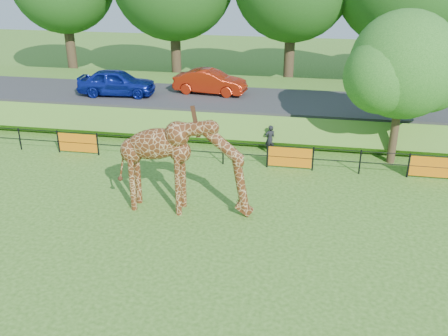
{
  "coord_description": "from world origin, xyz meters",
  "views": [
    {
      "loc": [
        3.81,
        -12.49,
        8.88
      ],
      "look_at": [
        0.96,
        3.04,
        2.0
      ],
      "focal_mm": 40.0,
      "sensor_mm": 36.0,
      "label": 1
    }
  ],
  "objects_px": {
    "giraffe": "(184,166)",
    "car_blue": "(117,82)",
    "tree_east": "(406,69)",
    "car_red": "(210,82)",
    "visitor": "(270,139)"
  },
  "relations": [
    {
      "from": "visitor",
      "to": "tree_east",
      "type": "distance_m",
      "value": 6.71
    },
    {
      "from": "giraffe",
      "to": "tree_east",
      "type": "relative_size",
      "value": 0.75
    },
    {
      "from": "car_blue",
      "to": "car_red",
      "type": "bearing_deg",
      "value": -80.2
    },
    {
      "from": "giraffe",
      "to": "car_red",
      "type": "height_order",
      "value": "giraffe"
    },
    {
      "from": "giraffe",
      "to": "car_blue",
      "type": "xyz_separation_m",
      "value": [
        -6.49,
        10.03,
        0.35
      ]
    },
    {
      "from": "tree_east",
      "to": "visitor",
      "type": "bearing_deg",
      "value": 178.23
    },
    {
      "from": "giraffe",
      "to": "car_blue",
      "type": "bearing_deg",
      "value": 123.83
    },
    {
      "from": "giraffe",
      "to": "car_red",
      "type": "bearing_deg",
      "value": 98.07
    },
    {
      "from": "car_red",
      "to": "visitor",
      "type": "distance_m",
      "value": 6.45
    },
    {
      "from": "giraffe",
      "to": "car_red",
      "type": "xyz_separation_m",
      "value": [
        -1.42,
        11.32,
        0.29
      ]
    },
    {
      "from": "visitor",
      "to": "tree_east",
      "type": "xyz_separation_m",
      "value": [
        5.66,
        -0.17,
        3.6
      ]
    },
    {
      "from": "giraffe",
      "to": "tree_east",
      "type": "distance_m",
      "value": 10.57
    },
    {
      "from": "giraffe",
      "to": "tree_east",
      "type": "bearing_deg",
      "value": 38.26
    },
    {
      "from": "car_blue",
      "to": "tree_east",
      "type": "height_order",
      "value": "tree_east"
    },
    {
      "from": "giraffe",
      "to": "car_red",
      "type": "relative_size",
      "value": 1.24
    }
  ]
}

